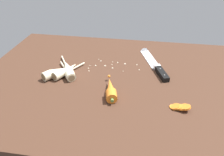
{
  "coord_description": "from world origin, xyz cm",
  "views": [
    {
      "loc": [
        13.55,
        -84.62,
        54.0
      ],
      "look_at": [
        0.0,
        -2.0,
        1.5
      ],
      "focal_mm": 36.89,
      "sensor_mm": 36.0,
      "label": 1
    }
  ],
  "objects_px": {
    "parsnip_mid_left": "(65,71)",
    "whole_carrot": "(111,89)",
    "chefs_knife": "(153,62)",
    "carrot_slice_stack": "(180,107)",
    "parsnip_back": "(68,68)",
    "parsnip_front": "(68,72)",
    "parsnip_mid_right": "(54,72)"
  },
  "relations": [
    {
      "from": "chefs_knife",
      "to": "parsnip_back",
      "type": "relative_size",
      "value": 1.66
    },
    {
      "from": "parsnip_mid_right",
      "to": "parsnip_back",
      "type": "distance_m",
      "value": 0.06
    },
    {
      "from": "chefs_knife",
      "to": "parsnip_mid_right",
      "type": "relative_size",
      "value": 2.17
    },
    {
      "from": "chefs_knife",
      "to": "parsnip_front",
      "type": "distance_m",
      "value": 0.42
    },
    {
      "from": "chefs_knife",
      "to": "parsnip_mid_left",
      "type": "relative_size",
      "value": 1.97
    },
    {
      "from": "parsnip_back",
      "to": "carrot_slice_stack",
      "type": "distance_m",
      "value": 0.52
    },
    {
      "from": "chefs_knife",
      "to": "parsnip_back",
      "type": "distance_m",
      "value": 0.41
    },
    {
      "from": "chefs_knife",
      "to": "parsnip_back",
      "type": "height_order",
      "value": "parsnip_back"
    },
    {
      "from": "parsnip_back",
      "to": "carrot_slice_stack",
      "type": "xyz_separation_m",
      "value": [
        0.49,
        -0.19,
        -0.01
      ]
    },
    {
      "from": "parsnip_mid_left",
      "to": "carrot_slice_stack",
      "type": "distance_m",
      "value": 0.52
    },
    {
      "from": "parsnip_mid_left",
      "to": "parsnip_mid_right",
      "type": "height_order",
      "value": "same"
    },
    {
      "from": "whole_carrot",
      "to": "parsnip_mid_left",
      "type": "relative_size",
      "value": 1.03
    },
    {
      "from": "parsnip_front",
      "to": "carrot_slice_stack",
      "type": "xyz_separation_m",
      "value": [
        0.48,
        -0.16,
        -0.01
      ]
    },
    {
      "from": "chefs_knife",
      "to": "whole_carrot",
      "type": "bearing_deg",
      "value": -119.63
    },
    {
      "from": "chefs_knife",
      "to": "parsnip_front",
      "type": "relative_size",
      "value": 2.1
    },
    {
      "from": "chefs_knife",
      "to": "parsnip_mid_left",
      "type": "xyz_separation_m",
      "value": [
        -0.39,
        -0.18,
        0.01
      ]
    },
    {
      "from": "parsnip_front",
      "to": "parsnip_back",
      "type": "xyz_separation_m",
      "value": [
        -0.01,
        0.03,
        -0.0
      ]
    },
    {
      "from": "whole_carrot",
      "to": "carrot_slice_stack",
      "type": "xyz_separation_m",
      "value": [
        0.26,
        -0.05,
        -0.01
      ]
    },
    {
      "from": "parsnip_mid_left",
      "to": "parsnip_back",
      "type": "xyz_separation_m",
      "value": [
        0.0,
        0.03,
        -0.0
      ]
    },
    {
      "from": "parsnip_back",
      "to": "parsnip_mid_left",
      "type": "bearing_deg",
      "value": -97.73
    },
    {
      "from": "parsnip_mid_right",
      "to": "carrot_slice_stack",
      "type": "relative_size",
      "value": 2.12
    },
    {
      "from": "parsnip_mid_right",
      "to": "parsnip_back",
      "type": "xyz_separation_m",
      "value": [
        0.05,
        0.05,
        -0.0
      ]
    },
    {
      "from": "parsnip_mid_left",
      "to": "carrot_slice_stack",
      "type": "bearing_deg",
      "value": -18.0
    },
    {
      "from": "parsnip_mid_left",
      "to": "whole_carrot",
      "type": "bearing_deg",
      "value": -25.05
    },
    {
      "from": "parsnip_front",
      "to": "parsnip_mid_right",
      "type": "distance_m",
      "value": 0.06
    },
    {
      "from": "parsnip_front",
      "to": "parsnip_mid_left",
      "type": "bearing_deg",
      "value": 175.11
    },
    {
      "from": "parsnip_mid_left",
      "to": "parsnip_front",
      "type": "bearing_deg",
      "value": -4.89
    },
    {
      "from": "parsnip_mid_left",
      "to": "parsnip_back",
      "type": "height_order",
      "value": "same"
    },
    {
      "from": "parsnip_mid_left",
      "to": "parsnip_mid_right",
      "type": "relative_size",
      "value": 1.1
    },
    {
      "from": "parsnip_mid_left",
      "to": "carrot_slice_stack",
      "type": "height_order",
      "value": "parsnip_mid_left"
    },
    {
      "from": "whole_carrot",
      "to": "parsnip_mid_left",
      "type": "bearing_deg",
      "value": 154.95
    },
    {
      "from": "parsnip_front",
      "to": "parsnip_back",
      "type": "bearing_deg",
      "value": 109.92
    }
  ]
}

